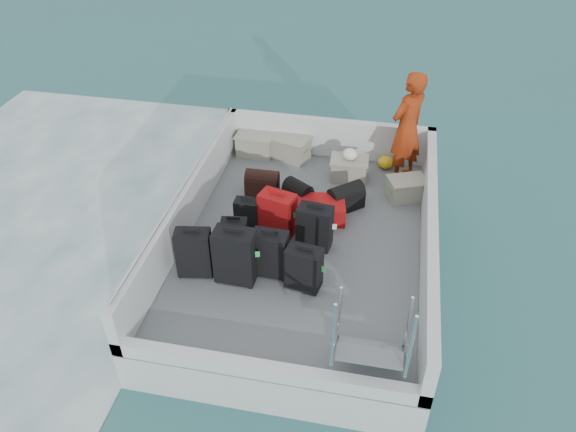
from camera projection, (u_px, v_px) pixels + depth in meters
The scene contains 24 objects.
ground at pixel (303, 271), 8.50m from camera, with size 160.00×160.00×0.00m, color #164E4D.
wake_foam at pixel (17, 232), 9.25m from camera, with size 10.00×10.00×0.00m, color white.
ferry_hull at pixel (303, 256), 8.32m from camera, with size 3.60×5.00×0.60m, color silver.
deck at pixel (304, 240), 8.13m from camera, with size 3.30×4.70×0.02m, color slate.
deck_fittings at pixel (325, 236), 7.59m from camera, with size 3.60×5.00×0.90m.
suitcase_0 at pixel (194, 253), 7.35m from camera, with size 0.45×0.26×0.70m, color black.
suitcase_1 at pixel (235, 236), 7.75m from camera, with size 0.36×0.20×0.54m, color black.
suitcase_2 at pixel (247, 215), 8.17m from camera, with size 0.35×0.21×0.51m, color black.
suitcase_3 at pixel (235, 257), 7.22m from camera, with size 0.53×0.31×0.80m, color black.
suitcase_4 at pixel (270, 254), 7.35m from camera, with size 0.46×0.27×0.67m, color black.
suitcase_5 at pixel (277, 215), 8.03m from camera, with size 0.50×0.30×0.69m, color #9D0C11.
suitcase_6 at pixel (304, 269), 7.16m from camera, with size 0.45×0.27×0.63m, color black.
suitcase_7 at pixel (315, 228), 7.81m from camera, with size 0.48×0.27×0.67m, color black.
suitcase_8 at pixel (319, 210), 8.44m from camera, with size 0.51×0.77×0.30m, color #9D0C11.
duffel_0 at pixel (262, 184), 8.98m from camera, with size 0.52×0.30×0.32m, color black, non-canonical shape.
duffel_1 at pixel (298, 196), 8.72m from camera, with size 0.43×0.30×0.32m, color black, non-canonical shape.
duffel_2 at pixel (346, 199), 8.65m from camera, with size 0.54×0.30×0.32m, color black, non-canonical shape.
crate_0 at pixel (256, 145), 9.93m from camera, with size 0.62×0.43×0.37m, color #999886.
crate_1 at pixel (290, 148), 9.83m from camera, with size 0.62×0.43×0.38m, color #999886.
crate_2 at pixel (349, 169), 9.30m from camera, with size 0.58×0.40×0.35m, color #999886.
crate_3 at pixel (406, 190), 8.85m from camera, with size 0.54×0.38×0.33m, color #999886.
yellow_bag at pixel (386, 162), 9.61m from camera, with size 0.28×0.26×0.22m, color gold.
white_bag at pixel (350, 156), 9.15m from camera, with size 0.24×0.24×0.18m, color white.
passenger at pixel (407, 128), 8.85m from camera, with size 0.69×0.45×1.88m, color red.
Camera 1 is at (1.01, -6.19, 5.79)m, focal length 35.00 mm.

